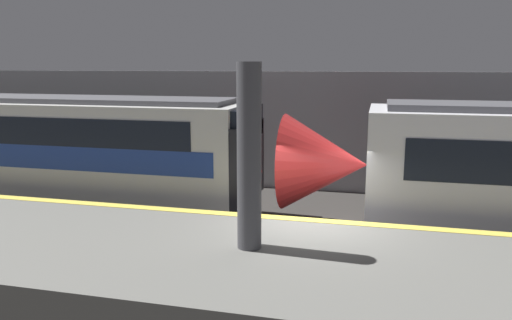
{
  "coord_description": "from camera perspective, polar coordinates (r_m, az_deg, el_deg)",
  "views": [
    {
      "loc": [
        1.37,
        -10.69,
        4.47
      ],
      "look_at": [
        -1.52,
        0.92,
        2.16
      ],
      "focal_mm": 35.0,
      "sensor_mm": 36.0,
      "label": 1
    }
  ],
  "objects": [
    {
      "name": "station_rear_barrier",
      "position": [
        17.71,
        9.41,
        3.11
      ],
      "size": [
        50.0,
        0.15,
        4.22
      ],
      "color": "#939399",
      "rests_on": "ground"
    },
    {
      "name": "platform",
      "position": [
        9.38,
        4.41,
        -13.9
      ],
      "size": [
        40.0,
        4.58,
        1.09
      ],
      "color": "slate",
      "rests_on": "ground"
    },
    {
      "name": "ground_plane",
      "position": [
        11.67,
        6.29,
        -11.67
      ],
      "size": [
        120.0,
        120.0,
        0.0
      ],
      "primitive_type": "plane",
      "color": "#33302D"
    },
    {
      "name": "support_pillar_near",
      "position": [
        9.07,
        -0.78,
        0.28
      ],
      "size": [
        0.45,
        0.45,
        3.44
      ],
      "color": "#47474C",
      "rests_on": "platform"
    }
  ]
}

